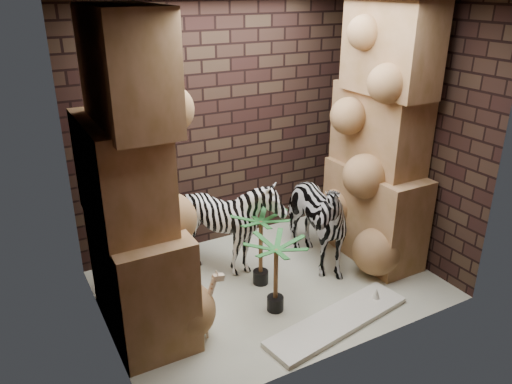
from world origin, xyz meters
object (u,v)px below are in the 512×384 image
zebra_right (310,210)px  palm_back (276,276)px  zebra_left (230,229)px  palm_front (261,249)px  surfboard (338,321)px  giraffe_toy (196,308)px

zebra_right → palm_back: (-0.80, -0.59, -0.30)m
zebra_left → palm_back: zebra_left is taller
zebra_right → palm_front: size_ratio=1.62×
zebra_left → palm_front: size_ratio=1.37×
zebra_right → surfboard: 1.32m
zebra_right → surfboard: (-0.37, -1.07, -0.67)m
giraffe_toy → surfboard: bearing=-19.3°
zebra_left → giraffe_toy: 1.24m
zebra_right → palm_front: zebra_right is taller
palm_back → surfboard: 0.74m
giraffe_toy → palm_back: (0.87, 0.03, 0.06)m
zebra_right → giraffe_toy: bearing=-155.8°
zebra_right → zebra_left: size_ratio=1.18×
giraffe_toy → palm_front: (0.97, 0.53, 0.09)m
giraffe_toy → surfboard: giraffe_toy is taller
zebra_right → palm_back: bearing=-139.9°
zebra_right → zebra_left: zebra_right is taller
giraffe_toy → palm_front: bearing=28.4°
palm_back → surfboard: palm_back is taller
zebra_left → palm_front: 0.45m
zebra_right → palm_back: 1.03m
zebra_right → zebra_left: 0.93m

